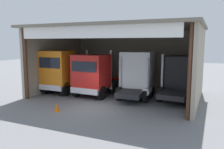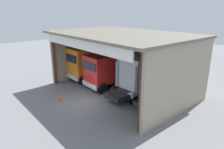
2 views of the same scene
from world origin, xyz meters
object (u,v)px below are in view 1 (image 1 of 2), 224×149
Objects in this scene: truck_white_center_left_bay at (137,74)px; tool_cart at (115,83)px; traffic_cone at (57,107)px; oil_drum at (115,81)px; truck_orange_left_bay at (60,72)px; truck_black_center_right_bay at (181,76)px; truck_red_right_bay at (93,75)px.

tool_cart is at bearing 134.06° from truck_white_center_left_bay.
tool_cart reaches higher than traffic_cone.
truck_white_center_left_bay is 6.95m from traffic_cone.
oil_drum reaches higher than traffic_cone.
truck_white_center_left_bay is at bearing -169.80° from truck_orange_left_bay.
truck_white_center_left_bay is (6.62, 1.26, 0.04)m from truck_orange_left_bay.
truck_white_center_left_bay is 5.29m from oil_drum.
tool_cart is (-6.35, 1.98, -1.29)m from truck_black_center_right_bay.
truck_white_center_left_bay is (3.37, 1.19, 0.14)m from truck_red_right_bay.
truck_white_center_left_bay is 0.95× the size of truck_black_center_right_bay.
oil_drum is at bearing 161.59° from truck_black_center_right_bay.
truck_red_right_bay is at bearing -179.35° from truck_orange_left_bay.
tool_cart is (0.45, -0.84, 0.04)m from oil_drum.
truck_red_right_bay is at bearing 88.81° from traffic_cone.
truck_orange_left_bay is 5.94m from oil_drum.
truck_red_right_bay reaches higher than truck_black_center_right_bay.
truck_red_right_bay is 4.70× the size of tool_cart.
oil_drum is at bearing 130.37° from truck_white_center_left_bay.
truck_white_center_left_bay is at bearing -45.59° from oil_drum.
truck_orange_left_bay is 4.79× the size of tool_cart.
truck_orange_left_bay is 5.53m from tool_cart.
tool_cart is at bearing -61.89° from oil_drum.
tool_cart is at bearing -91.90° from truck_red_right_bay.
truck_white_center_left_bay is 4.41m from tool_cart.
oil_drum is at bearing 90.54° from traffic_cone.
traffic_cone is (-0.10, -4.61, -1.50)m from truck_red_right_bay.
truck_black_center_right_bay is 9.54m from traffic_cone.
oil_drum is at bearing -122.57° from truck_orange_left_bay.
truck_orange_left_bay reaches higher than oil_drum.
traffic_cone is at bearing 124.15° from truck_orange_left_bay.
truck_black_center_right_bay is at bearing -168.75° from truck_orange_left_bay.
truck_black_center_right_bay is (6.62, 2.00, 0.01)m from truck_red_right_bay.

